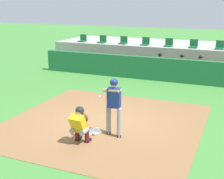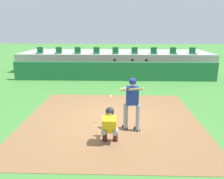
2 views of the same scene
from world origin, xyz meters
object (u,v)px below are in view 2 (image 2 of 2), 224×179
at_px(dugout_player_1, 132,68).
at_px(stadium_seat_0, 40,52).
at_px(catcher_crouched, 110,124).
at_px(dugout_player_2, 146,68).
at_px(stadium_seat_5, 135,52).
at_px(stadium_seat_4, 115,52).
at_px(stadium_seat_8, 193,52).
at_px(stadium_seat_7, 173,52).
at_px(batter_at_plate, 132,101).
at_px(stadium_seat_1, 59,52).
at_px(stadium_seat_2, 77,52).
at_px(home_plate, 111,129).
at_px(stadium_seat_3, 96,52).
at_px(dugout_player_0, 115,68).
at_px(stadium_seat_6, 154,52).

xyz_separation_m(dugout_player_1, stadium_seat_0, (-6.96, 2.03, 0.86)).
distance_m(catcher_crouched, dugout_player_2, 9.25).
height_order(catcher_crouched, stadium_seat_5, stadium_seat_5).
distance_m(stadium_seat_4, stadium_seat_8, 5.78).
bearing_deg(stadium_seat_7, stadium_seat_4, 180.00).
bearing_deg(batter_at_plate, dugout_player_2, 80.02).
relative_size(stadium_seat_1, stadium_seat_2, 1.00).
relative_size(home_plate, dugout_player_2, 0.34).
xyz_separation_m(batter_at_plate, dugout_player_2, (1.43, 8.16, -0.36)).
bearing_deg(stadium_seat_2, home_plate, -74.16).
xyz_separation_m(stadium_seat_1, stadium_seat_3, (2.89, 0.00, 0.00)).
bearing_deg(stadium_seat_0, stadium_seat_4, 0.00).
height_order(catcher_crouched, stadium_seat_2, stadium_seat_2).
distance_m(dugout_player_0, stadium_seat_8, 6.20).
xyz_separation_m(batter_at_plate, dugout_player_1, (0.49, 8.16, -0.36)).
distance_m(dugout_player_1, stadium_seat_8, 5.10).
bearing_deg(stadium_seat_6, dugout_player_0, -144.98).
distance_m(home_plate, dugout_player_0, 8.17).
bearing_deg(stadium_seat_3, stadium_seat_6, 0.00).
bearing_deg(stadium_seat_0, stadium_seat_6, 0.00).
height_order(dugout_player_0, stadium_seat_0, stadium_seat_0).
xyz_separation_m(home_plate, stadium_seat_1, (-4.33, 10.18, 1.51)).
bearing_deg(dugout_player_2, stadium_seat_1, 162.51).
distance_m(stadium_seat_2, stadium_seat_8, 8.67).
xyz_separation_m(batter_at_plate, stadium_seat_0, (-6.47, 10.19, 0.50)).
height_order(stadium_seat_2, stadium_seat_6, same).
bearing_deg(dugout_player_1, stadium_seat_0, 163.70).
bearing_deg(stadium_seat_4, batter_at_plate, -86.12).
bearing_deg(stadium_seat_8, stadium_seat_0, 180.00).
relative_size(stadium_seat_0, stadium_seat_4, 1.00).
distance_m(stadium_seat_3, stadium_seat_6, 4.33).
distance_m(stadium_seat_1, stadium_seat_2, 1.44).
xyz_separation_m(home_plate, stadium_seat_2, (-2.89, 10.18, 1.51)).
bearing_deg(home_plate, batter_at_plate, -1.03).
height_order(batter_at_plate, dugout_player_2, batter_at_plate).
relative_size(batter_at_plate, stadium_seat_2, 3.76).
relative_size(stadium_seat_0, stadium_seat_7, 1.00).
xyz_separation_m(stadium_seat_3, stadium_seat_8, (7.22, 0.00, 0.00)).
relative_size(batter_at_plate, stadium_seat_3, 3.76).
bearing_deg(batter_at_plate, home_plate, 178.97).
bearing_deg(stadium_seat_6, stadium_seat_5, 180.00).
distance_m(catcher_crouched, dugout_player_1, 9.08).
height_order(dugout_player_1, stadium_seat_2, stadium_seat_2).
xyz_separation_m(batter_at_plate, stadium_seat_1, (-5.02, 10.19, 0.50)).
height_order(dugout_player_0, stadium_seat_6, stadium_seat_6).
xyz_separation_m(batter_at_plate, dugout_player_0, (-0.70, 8.16, -0.36)).
bearing_deg(home_plate, stadium_seat_5, 81.92).
bearing_deg(stadium_seat_5, stadium_seat_0, 180.00).
height_order(home_plate, catcher_crouched, catcher_crouched).
xyz_separation_m(dugout_player_2, stadium_seat_6, (0.76, 2.03, 0.86)).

